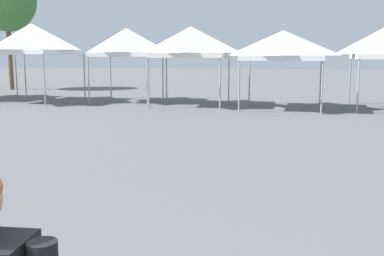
{
  "coord_description": "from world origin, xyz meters",
  "views": [
    {
      "loc": [
        1.33,
        -0.77,
        2.19
      ],
      "look_at": [
        0.09,
        4.6,
        1.3
      ],
      "focal_mm": 42.9,
      "sensor_mm": 36.0,
      "label": 1
    }
  ],
  "objects_px": {
    "canopy_tent_left_of_center": "(127,42)",
    "canopy_tent_far_left": "(283,46)",
    "canopy_tent_behind_left": "(32,39)",
    "canopy_tent_behind_right": "(191,42)"
  },
  "relations": [
    {
      "from": "canopy_tent_left_of_center",
      "to": "canopy_tent_far_left",
      "type": "xyz_separation_m",
      "value": [
        7.15,
        -1.33,
        -0.2
      ]
    },
    {
      "from": "canopy_tent_behind_right",
      "to": "canopy_tent_far_left",
      "type": "height_order",
      "value": "canopy_tent_behind_right"
    },
    {
      "from": "canopy_tent_behind_left",
      "to": "canopy_tent_far_left",
      "type": "bearing_deg",
      "value": -1.19
    },
    {
      "from": "canopy_tent_left_of_center",
      "to": "canopy_tent_far_left",
      "type": "relative_size",
      "value": 1.03
    },
    {
      "from": "canopy_tent_behind_left",
      "to": "canopy_tent_far_left",
      "type": "relative_size",
      "value": 1.14
    },
    {
      "from": "canopy_tent_behind_left",
      "to": "canopy_tent_behind_right",
      "type": "height_order",
      "value": "canopy_tent_behind_left"
    },
    {
      "from": "canopy_tent_behind_right",
      "to": "canopy_tent_far_left",
      "type": "relative_size",
      "value": 1.03
    },
    {
      "from": "canopy_tent_left_of_center",
      "to": "canopy_tent_behind_right",
      "type": "height_order",
      "value": "canopy_tent_left_of_center"
    },
    {
      "from": "canopy_tent_behind_left",
      "to": "canopy_tent_behind_right",
      "type": "xyz_separation_m",
      "value": [
        7.45,
        0.2,
        -0.19
      ]
    },
    {
      "from": "canopy_tent_left_of_center",
      "to": "canopy_tent_far_left",
      "type": "distance_m",
      "value": 7.27
    }
  ]
}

